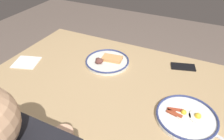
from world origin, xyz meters
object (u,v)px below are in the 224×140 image
Objects in this scene: plate_near_main at (107,61)px; plate_center_pancakes at (187,117)px; cell_phone at (183,67)px; paper_napkin at (26,62)px.

plate_near_main is 1.00× the size of plate_center_pancakes.
cell_phone is 0.96× the size of paper_napkin.
plate_center_pancakes is 1.00m from paper_napkin.
plate_center_pancakes is at bearing 154.63° from plate_near_main.
paper_napkin is at bearing -1.81° from plate_center_pancakes.
plate_near_main is 1.93× the size of cell_phone.
plate_near_main reaches higher than cell_phone.
plate_near_main is 1.85× the size of paper_napkin.
plate_center_pancakes reaches higher than cell_phone.
plate_center_pancakes is at bearing 178.19° from paper_napkin.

